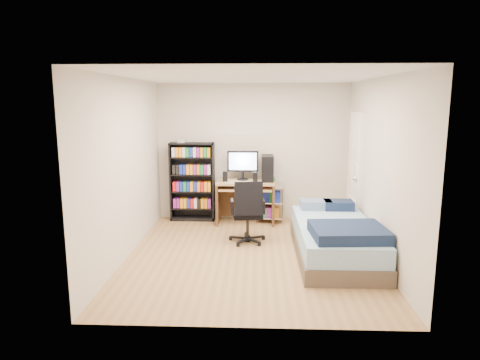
{
  "coord_description": "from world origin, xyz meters",
  "views": [
    {
      "loc": [
        0.08,
        -5.84,
        2.18
      ],
      "look_at": [
        -0.17,
        0.4,
        1.02
      ],
      "focal_mm": 32.0,
      "sensor_mm": 36.0,
      "label": 1
    }
  ],
  "objects_px": {
    "media_shelf": "(192,181)",
    "bed": "(335,238)",
    "computer_desk": "(251,184)",
    "office_chair": "(248,223)"
  },
  "relations": [
    {
      "from": "computer_desk",
      "to": "office_chair",
      "type": "height_order",
      "value": "computer_desk"
    },
    {
      "from": "bed",
      "to": "computer_desk",
      "type": "bearing_deg",
      "value": 125.17
    },
    {
      "from": "computer_desk",
      "to": "office_chair",
      "type": "xyz_separation_m",
      "value": [
        -0.04,
        -1.15,
        -0.38
      ]
    },
    {
      "from": "media_shelf",
      "to": "computer_desk",
      "type": "bearing_deg",
      "value": -6.04
    },
    {
      "from": "computer_desk",
      "to": "office_chair",
      "type": "distance_m",
      "value": 1.22
    },
    {
      "from": "office_chair",
      "to": "bed",
      "type": "height_order",
      "value": "office_chair"
    },
    {
      "from": "office_chair",
      "to": "media_shelf",
      "type": "bearing_deg",
      "value": 123.55
    },
    {
      "from": "media_shelf",
      "to": "computer_desk",
      "type": "xyz_separation_m",
      "value": [
        1.09,
        -0.11,
        -0.04
      ]
    },
    {
      "from": "media_shelf",
      "to": "bed",
      "type": "height_order",
      "value": "media_shelf"
    },
    {
      "from": "media_shelf",
      "to": "office_chair",
      "type": "relative_size",
      "value": 1.5
    }
  ]
}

